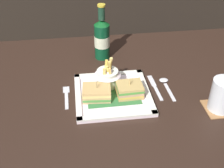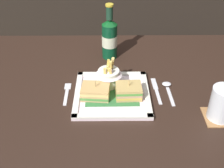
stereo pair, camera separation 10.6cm
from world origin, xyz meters
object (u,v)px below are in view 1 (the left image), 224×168
object	(u,v)px
dining_table	(111,109)
knife	(155,86)
sandwich_half_left	(97,93)
square_plate	(113,94)
sandwich_half_right	(129,90)
spoon	(165,83)
fries_cup	(107,75)
beer_bottle	(102,38)
water_glass	(222,97)
fork	(66,96)

from	to	relation	value
dining_table	knife	bearing A→B (deg)	-0.29
dining_table	sandwich_half_left	bearing A→B (deg)	-138.91
square_plate	sandwich_half_right	xyz separation A→B (m)	(0.06, -0.02, 0.03)
spoon	fries_cup	bearing A→B (deg)	176.85
dining_table	sandwich_half_left	xyz separation A→B (m)	(-0.06, -0.05, 0.13)
spoon	sandwich_half_left	bearing A→B (deg)	-167.60
sandwich_half_right	beer_bottle	world-z (taller)	beer_bottle
knife	beer_bottle	bearing A→B (deg)	125.14
dining_table	beer_bottle	world-z (taller)	beer_bottle
water_glass	spoon	world-z (taller)	water_glass
sandwich_half_left	sandwich_half_right	xyz separation A→B (m)	(0.12, -0.00, 0.00)
sandwich_half_right	knife	xyz separation A→B (m)	(0.11, 0.05, -0.03)
square_plate	sandwich_half_right	size ratio (longest dim) A/B	2.91
sandwich_half_left	sandwich_half_right	bearing A→B (deg)	-0.00
knife	spoon	xyz separation A→B (m)	(0.04, 0.01, 0.00)
dining_table	square_plate	size ratio (longest dim) A/B	4.97
beer_bottle	spoon	size ratio (longest dim) A/B	1.71
sandwich_half_left	fries_cup	world-z (taller)	fries_cup
beer_bottle	dining_table	bearing A→B (deg)	-88.08
sandwich_half_right	water_glass	distance (m)	0.32
sandwich_half_left	spoon	bearing A→B (deg)	12.40
dining_table	fries_cup	size ratio (longest dim) A/B	12.33
fries_cup	fork	size ratio (longest dim) A/B	0.83
fork	fries_cup	bearing A→B (deg)	13.02
sandwich_half_left	fork	size ratio (longest dim) A/B	0.80
sandwich_half_left	knife	world-z (taller)	sandwich_half_left
dining_table	fries_cup	world-z (taller)	fries_cup
beer_bottle	fork	world-z (taller)	beer_bottle
sandwich_half_right	water_glass	size ratio (longest dim) A/B	0.82
dining_table	fries_cup	xyz separation A→B (m)	(-0.01, 0.02, 0.15)
beer_bottle	water_glass	size ratio (longest dim) A/B	2.12
beer_bottle	water_glass	distance (m)	0.55
fries_cup	square_plate	bearing A→B (deg)	-78.14
fries_cup	water_glass	distance (m)	0.41
fries_cup	spoon	world-z (taller)	fries_cup
water_glass	spoon	bearing A→B (deg)	131.26
fries_cup	beer_bottle	size ratio (longest dim) A/B	0.45
knife	spoon	size ratio (longest dim) A/B	1.14
fries_cup	water_glass	world-z (taller)	fries_cup
fries_cup	beer_bottle	xyz separation A→B (m)	(0.00, 0.23, 0.04)
sandwich_half_left	fork	world-z (taller)	sandwich_half_left
dining_table	sandwich_half_left	world-z (taller)	sandwich_half_left
square_plate	knife	world-z (taller)	square_plate
fork	spoon	size ratio (longest dim) A/B	0.93
sandwich_half_right	knife	distance (m)	0.12
dining_table	water_glass	world-z (taller)	water_glass
fork	dining_table	bearing A→B (deg)	5.51
water_glass	spoon	size ratio (longest dim) A/B	0.81
dining_table	knife	distance (m)	0.19
sandwich_half_left	fork	bearing A→B (deg)	161.94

